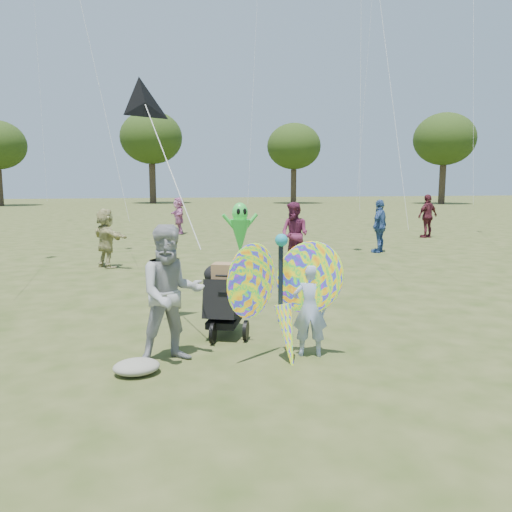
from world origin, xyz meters
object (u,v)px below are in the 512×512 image
(crowd_d, at_px, (106,238))
(crowd_h, at_px, (428,216))
(crowd_j, at_px, (179,215))
(jogging_stroller, at_px, (224,294))
(alien_kite, at_px, (240,230))
(butterfly_kite, at_px, (283,297))
(child_girl, at_px, (310,310))
(crowd_c, at_px, (380,226))
(adult_man, at_px, (171,294))
(crowd_e, at_px, (295,235))

(crowd_d, distance_m, crowd_h, 13.61)
(crowd_j, bearing_deg, jogging_stroller, -7.32)
(crowd_d, bearing_deg, crowd_h, -100.35)
(alien_kite, bearing_deg, butterfly_kite, -99.81)
(child_girl, bearing_deg, crowd_d, -53.99)
(crowd_d, relative_size, crowd_h, 0.88)
(crowd_c, bearing_deg, child_girl, 15.11)
(crowd_h, distance_m, jogging_stroller, 15.75)
(crowd_c, bearing_deg, adult_man, 7.05)
(adult_man, xyz_separation_m, crowd_h, (11.99, 12.09, 0.04))
(crowd_d, height_order, butterfly_kite, butterfly_kite)
(alien_kite, bearing_deg, crowd_e, -26.25)
(crowd_d, bearing_deg, crowd_e, -132.81)
(adult_man, xyz_separation_m, alien_kite, (2.66, 7.20, 0.10))
(alien_kite, bearing_deg, crowd_c, 14.38)
(adult_man, relative_size, crowd_e, 0.99)
(adult_man, relative_size, crowd_d, 1.09)
(adult_man, bearing_deg, crowd_c, 41.22)
(crowd_h, relative_size, butterfly_kite, 1.00)
(child_girl, xyz_separation_m, crowd_j, (0.37, 16.94, 0.21))
(alien_kite, bearing_deg, jogging_stroller, -106.03)
(crowd_c, distance_m, crowd_e, 4.18)
(crowd_d, bearing_deg, adult_man, 157.73)
(child_girl, height_order, crowd_c, crowd_c)
(crowd_c, relative_size, crowd_h, 0.96)
(crowd_c, bearing_deg, crowd_d, -35.77)
(crowd_h, height_order, alien_kite, crowd_h)
(adult_man, height_order, jogging_stroller, adult_man)
(butterfly_kite, relative_size, alien_kite, 1.05)
(crowd_e, bearing_deg, crowd_j, 157.58)
(crowd_c, xyz_separation_m, crowd_e, (-3.69, -1.96, 0.01))
(child_girl, relative_size, adult_man, 0.71)
(crowd_d, height_order, crowd_e, crowd_e)
(crowd_d, height_order, alien_kite, alien_kite)
(alien_kite, bearing_deg, crowd_h, 27.68)
(butterfly_kite, bearing_deg, adult_man, 164.77)
(crowd_d, relative_size, crowd_e, 0.91)
(crowd_d, bearing_deg, jogging_stroller, 165.68)
(adult_man, bearing_deg, crowd_e, 51.83)
(alien_kite, bearing_deg, child_girl, -96.96)
(jogging_stroller, bearing_deg, adult_man, -107.80)
(crowd_j, xyz_separation_m, jogging_stroller, (-1.25, -15.72, -0.22))
(jogging_stroller, bearing_deg, crowd_c, 72.49)
(butterfly_kite, xyz_separation_m, alien_kite, (1.31, 7.57, 0.14))
(crowd_d, height_order, crowd_h, crowd_h)
(child_girl, height_order, adult_man, adult_man)
(crowd_d, distance_m, crowd_e, 5.08)
(crowd_e, height_order, butterfly_kite, crowd_e)
(crowd_j, bearing_deg, crowd_c, 31.60)
(child_girl, distance_m, butterfly_kite, 0.46)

